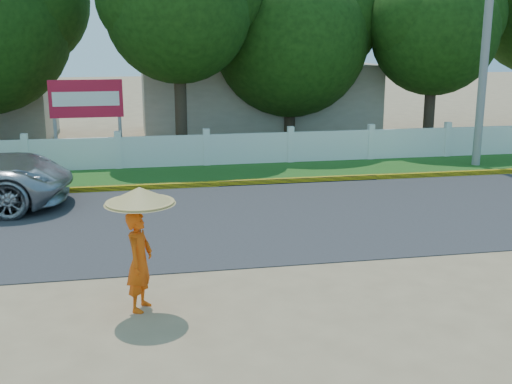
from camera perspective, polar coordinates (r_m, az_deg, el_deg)
ground at (r=11.84m, az=1.83°, el=-8.43°), size 120.00×120.00×0.00m
road at (r=16.02m, az=-1.67°, el=-2.36°), size 60.00×7.00×0.02m
grass_verge at (r=21.06m, az=-3.95°, el=1.60°), size 60.00×3.50×0.03m
curb at (r=19.40m, az=-3.34°, el=0.74°), size 40.00×0.18×0.16m
fence at (r=22.37m, az=-4.42°, el=3.72°), size 40.00×0.10×1.10m
building_near at (r=29.33m, az=-0.09°, el=8.27°), size 10.00×6.00×3.20m
utility_pole at (r=23.31m, az=19.79°, el=12.80°), size 0.28×0.28×8.72m
monk_with_parasol at (r=10.65m, az=-10.31°, el=-3.41°), size 1.16×1.16×2.11m
billboard at (r=23.16m, az=-14.84°, el=7.63°), size 2.50×0.13×2.95m
tree_row at (r=25.77m, az=2.87°, el=14.85°), size 41.36×8.09×9.25m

